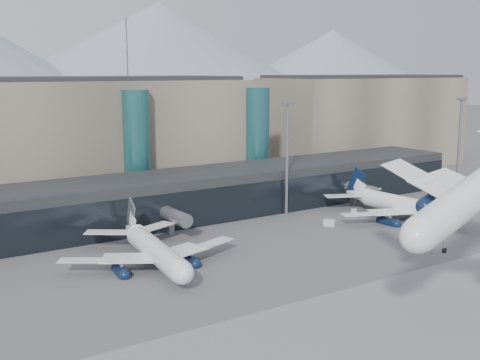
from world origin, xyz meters
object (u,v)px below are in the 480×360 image
Objects in this scene: lightmast_mid at (287,152)px; veh_e at (460,211)px; jet_parked_right at (396,199)px; jet_parked_mid at (150,241)px; lightmast_right at (459,141)px; veh_g at (329,223)px; veh_b at (152,245)px; veh_d at (354,213)px.

lightmast_mid is 41.96m from veh_e.
veh_e is (14.18, -6.43, -3.23)m from jet_parked_right.
lightmast_mid reaches higher than jet_parked_mid.
veh_g is (-48.74, -5.34, -13.73)m from lightmast_right.
lightmast_right reaches higher than veh_b.
veh_b is at bearing -167.57° from lightmast_mid.
jet_parked_right reaches higher than veh_d.
veh_b is 71.88m from veh_e.
jet_parked_right is 12.76× the size of veh_b.
lightmast_right reaches higher than jet_parked_right.
jet_parked_mid is at bearing 137.95° from veh_b.
lightmast_right is 50.91m from veh_g.
veh_b is 0.80× the size of veh_e.
jet_parked_mid is at bearing -120.97° from veh_g.
jet_parked_mid reaches higher than veh_g.
veh_d is (53.07, 6.11, -3.28)m from jet_parked_mid.
jet_parked_mid is (-41.12, -15.68, -10.44)m from lightmast_mid.
veh_d is at bearing -38.69° from lightmast_mid.
veh_d is 0.72× the size of veh_e.
jet_parked_mid is 13.33× the size of veh_d.
lightmast_mid is 0.79× the size of jet_parked_mid.
jet_parked_right is at bearing -85.94° from veh_d.
jet_parked_mid is at bearing 158.39° from veh_e.
veh_e is (-16.93, -14.04, -13.46)m from lightmast_right.
veh_b is at bearing 133.52° from veh_d.
lightmast_right reaches higher than veh_d.
jet_parked_right is at bearing -166.26° from lightmast_right.
veh_d is (49.43, -1.31, -0.08)m from veh_b.
veh_d is (-6.95, 6.04, -3.50)m from jet_parked_right.
jet_parked_right is at bearing 138.88° from veh_e.
jet_parked_right is 15.90m from veh_e.
veh_g is (42.39, 2.34, -3.29)m from jet_parked_mid.
jet_parked_mid is at bearing 87.13° from jet_parked_right.
jet_parked_right is at bearing -83.12° from jet_parked_mid.
lightmast_mid is 1.00× the size of lightmast_right.
veh_b reaches higher than veh_g.
veh_b is (-87.48, -0.26, -13.64)m from lightmast_right.
veh_b is (-56.38, 7.34, -3.41)m from jet_parked_right.
veh_b is at bearing 152.23° from veh_e.
veh_b is (3.64, 7.42, -3.20)m from jet_parked_mid.
lightmast_right is (50.00, -8.00, 0.00)m from lightmast_mid.
veh_e is at bearing -88.09° from jet_parked_mid.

